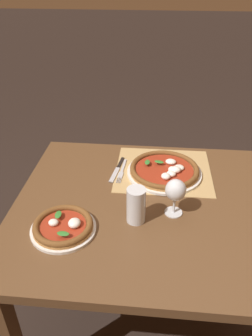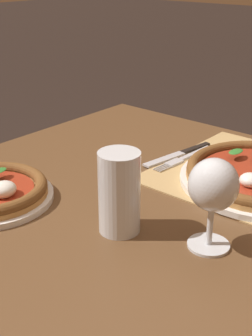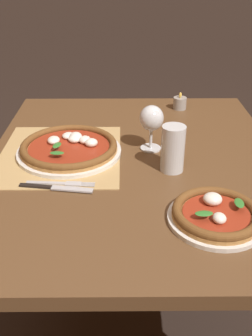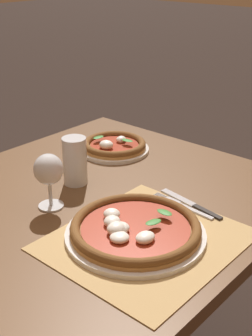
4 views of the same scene
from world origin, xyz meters
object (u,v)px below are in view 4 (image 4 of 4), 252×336
object	(u,v)px
fork	(182,206)
knife	(191,204)
pizza_far	(114,146)
pint_glass	(75,162)
wine_glass	(49,172)
pizza_near	(135,229)

from	to	relation	value
fork	knife	distance (m)	0.03
pizza_far	pint_glass	xyz separation A→B (m)	(-0.26, -0.08, 0.05)
wine_glass	pizza_far	bearing A→B (deg)	18.69
fork	pint_glass	bearing A→B (deg)	104.98
fork	knife	world-z (taller)	knife
pizza_near	fork	distance (m)	0.20
wine_glass	knife	world-z (taller)	wine_glass
fork	pizza_near	bearing A→B (deg)	179.57
pizza_near	pizza_far	world-z (taller)	pizza_near
pizza_near	pint_glass	xyz separation A→B (m)	(0.11, 0.33, 0.05)
pizza_near	knife	bearing A→B (deg)	-3.25
pizza_near	knife	distance (m)	0.22
wine_glass	pint_glass	size ratio (longest dim) A/B	1.07
pizza_far	fork	xyz separation A→B (m)	(-0.17, -0.41, -0.01)
pint_glass	fork	xyz separation A→B (m)	(0.09, -0.33, -0.06)
pizza_far	knife	world-z (taller)	pizza_far
wine_glass	knife	size ratio (longest dim) A/B	0.72
pizza_far	wine_glass	size ratio (longest dim) A/B	1.56
pizza_near	pizza_far	distance (m)	0.55
fork	knife	xyz separation A→B (m)	(0.02, -0.01, 0.00)
pizza_near	pint_glass	world-z (taller)	pint_glass
pizza_near	wine_glass	world-z (taller)	wine_glass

